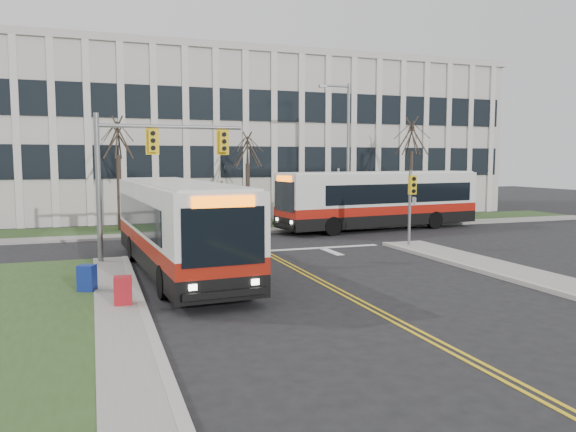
# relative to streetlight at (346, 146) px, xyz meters

# --- Properties ---
(ground) EXTENTS (120.00, 120.00, 0.00)m
(ground) POSITION_rel_streetlight_xyz_m (-8.03, -16.20, -5.19)
(ground) COLOR black
(ground) RESTS_ON ground
(sidewalk_west) EXTENTS (1.20, 26.00, 0.14)m
(sidewalk_west) POSITION_rel_streetlight_xyz_m (-15.03, -21.20, -5.12)
(sidewalk_west) COLOR #9E9B93
(sidewalk_west) RESTS_ON ground
(sidewalk_cross) EXTENTS (44.00, 1.60, 0.14)m
(sidewalk_cross) POSITION_rel_streetlight_xyz_m (-3.03, -1.00, -5.12)
(sidewalk_cross) COLOR #9E9B93
(sidewalk_cross) RESTS_ON ground
(building_lawn) EXTENTS (44.00, 5.00, 0.12)m
(building_lawn) POSITION_rel_streetlight_xyz_m (-3.03, 1.80, -5.13)
(building_lawn) COLOR #2F4B20
(building_lawn) RESTS_ON ground
(office_building) EXTENTS (40.00, 16.00, 12.00)m
(office_building) POSITION_rel_streetlight_xyz_m (-3.03, 13.80, 0.81)
(office_building) COLOR beige
(office_building) RESTS_ON ground
(mast_arm_signal) EXTENTS (6.11, 0.38, 6.20)m
(mast_arm_signal) POSITION_rel_streetlight_xyz_m (-13.65, -9.04, -0.94)
(mast_arm_signal) COLOR slate
(mast_arm_signal) RESTS_ON ground
(signal_pole_near) EXTENTS (0.34, 0.39, 3.80)m
(signal_pole_near) POSITION_rel_streetlight_xyz_m (-0.83, -9.30, -2.69)
(signal_pole_near) COLOR slate
(signal_pole_near) RESTS_ON ground
(signal_pole_far) EXTENTS (0.34, 0.39, 3.80)m
(signal_pole_far) POSITION_rel_streetlight_xyz_m (-0.83, -0.80, -2.69)
(signal_pole_far) COLOR slate
(signal_pole_far) RESTS_ON ground
(streetlight) EXTENTS (2.15, 0.25, 9.20)m
(streetlight) POSITION_rel_streetlight_xyz_m (0.00, 0.00, 0.00)
(streetlight) COLOR slate
(streetlight) RESTS_ON ground
(directory_sign) EXTENTS (1.50, 0.12, 2.00)m
(directory_sign) POSITION_rel_streetlight_xyz_m (-5.53, 1.30, -4.02)
(directory_sign) COLOR slate
(directory_sign) RESTS_ON ground
(tree_left) EXTENTS (1.80, 1.80, 7.70)m
(tree_left) POSITION_rel_streetlight_xyz_m (-14.03, 1.80, 0.32)
(tree_left) COLOR #42352B
(tree_left) RESTS_ON ground
(tree_mid) EXTENTS (1.80, 1.80, 6.82)m
(tree_mid) POSITION_rel_streetlight_xyz_m (-6.03, 2.00, -0.31)
(tree_mid) COLOR #42352B
(tree_mid) RESTS_ON ground
(tree_right) EXTENTS (1.80, 1.80, 8.25)m
(tree_right) POSITION_rel_streetlight_xyz_m (5.97, 1.80, 0.71)
(tree_right) COLOR #42352B
(tree_right) RESTS_ON ground
(bus_main) EXTENTS (3.55, 12.90, 3.40)m
(bus_main) POSITION_rel_streetlight_xyz_m (-12.57, -11.70, -3.49)
(bus_main) COLOR silver
(bus_main) RESTS_ON ground
(bus_cross) EXTENTS (13.45, 4.48, 3.52)m
(bus_cross) POSITION_rel_streetlight_xyz_m (1.31, -2.20, -3.43)
(bus_cross) COLOR silver
(bus_cross) RESTS_ON ground
(newspaper_box_blue) EXTENTS (0.64, 0.61, 0.95)m
(newspaper_box_blue) POSITION_rel_streetlight_xyz_m (-15.82, -14.37, -4.72)
(newspaper_box_blue) COLOR navy
(newspaper_box_blue) RESTS_ON ground
(newspaper_box_red) EXTENTS (0.53, 0.49, 0.95)m
(newspaper_box_red) POSITION_rel_streetlight_xyz_m (-14.83, -16.61, -4.72)
(newspaper_box_red) COLOR #A5151E
(newspaper_box_red) RESTS_ON ground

